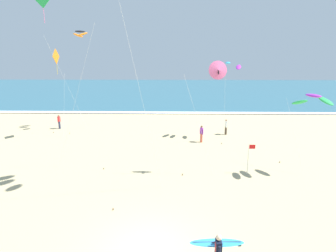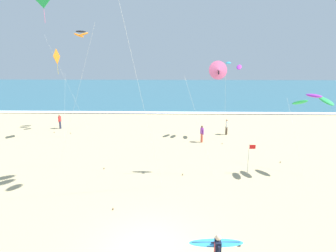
# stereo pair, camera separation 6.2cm
# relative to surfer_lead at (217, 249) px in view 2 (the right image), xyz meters

# --- Properties ---
(ground_plane) EXTENTS (160.00, 160.00, 0.00)m
(ground_plane) POSITION_rel_surfer_lead_xyz_m (-2.61, 1.22, -1.04)
(ground_plane) COLOR tan
(ocean_water) EXTENTS (160.00, 60.00, 0.08)m
(ocean_water) POSITION_rel_surfer_lead_xyz_m (-2.61, 59.43, -1.00)
(ocean_water) COLOR #2D6075
(ocean_water) RESTS_ON ground
(shoreline_foam) EXTENTS (160.00, 1.52, 0.01)m
(shoreline_foam) POSITION_rel_surfer_lead_xyz_m (-2.61, 29.73, -0.95)
(shoreline_foam) COLOR white
(shoreline_foam) RESTS_ON ocean_water
(surfer_lead) EXTENTS (1.97, 0.88, 1.71)m
(surfer_lead) POSITION_rel_surfer_lead_xyz_m (0.00, 0.00, 0.00)
(surfer_lead) COLOR black
(surfer_lead) RESTS_ON ground
(kite_arc_violet_near) EXTENTS (2.74, 3.28, 5.43)m
(kite_arc_violet_near) POSITION_rel_surfer_lead_xyz_m (7.04, 8.71, 4.04)
(kite_arc_violet_near) COLOR green
(kite_arc_violet_near) RESTS_ON ground
(kite_diamond_emerald_mid) EXTENTS (3.95, 0.53, 11.83)m
(kite_diamond_emerald_mid) POSITION_rel_surfer_lead_xyz_m (-9.70, 9.84, 9.73)
(kite_diamond_emerald_mid) COLOR green
(kite_diamond_emerald_mid) RESTS_ON ground
(kite_delta_rose_far) EXTENTS (2.73, 0.51, 7.46)m
(kite_delta_rose_far) POSITION_rel_surfer_lead_xyz_m (1.10, 8.81, 5.81)
(kite_delta_rose_far) COLOR pink
(kite_delta_rose_far) RESTS_ON ground
(kite_arc_charcoal_high) EXTENTS (4.00, 3.20, 10.32)m
(kite_arc_charcoal_high) POSITION_rel_surfer_lead_xyz_m (-11.25, 20.86, 8.94)
(kite_arc_charcoal_high) COLOR orange
(kite_arc_charcoal_high) RESTS_ON ground
(kite_diamond_amber_low) EXTENTS (0.10, 2.24, 8.43)m
(kite_diamond_amber_low) POSITION_rel_surfer_lead_xyz_m (-12.38, 17.14, 6.49)
(kite_diamond_amber_low) COLOR orange
(kite_diamond_amber_low) RESTS_ON ground
(kite_arc_cobalt_close) EXTENTS (2.65, 3.13, 7.25)m
(kite_arc_cobalt_close) POSITION_rel_surfer_lead_xyz_m (3.35, 17.67, 5.86)
(kite_arc_cobalt_close) COLOR purple
(kite_arc_cobalt_close) RESTS_ON ground
(bystander_white_top) EXTENTS (0.22, 0.50, 1.59)m
(bystander_white_top) POSITION_rel_surfer_lead_xyz_m (3.69, 18.69, -0.23)
(bystander_white_top) COLOR #4C3D2D
(bystander_white_top) RESTS_ON ground
(bystander_purple_top) EXTENTS (0.31, 0.45, 1.59)m
(bystander_purple_top) POSITION_rel_surfer_lead_xyz_m (0.95, 16.01, -0.23)
(bystander_purple_top) COLOR #D8593F
(bystander_purple_top) RESTS_ON ground
(bystander_red_top) EXTENTS (0.23, 0.49, 1.59)m
(bystander_red_top) POSITION_rel_surfer_lead_xyz_m (-14.22, 20.66, -0.23)
(bystander_red_top) COLOR #2D334C
(bystander_red_top) RESTS_ON ground
(lifeguard_flag) EXTENTS (0.45, 0.05, 2.10)m
(lifeguard_flag) POSITION_rel_surfer_lead_xyz_m (3.44, 8.96, 0.23)
(lifeguard_flag) COLOR silver
(lifeguard_flag) RESTS_ON ground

